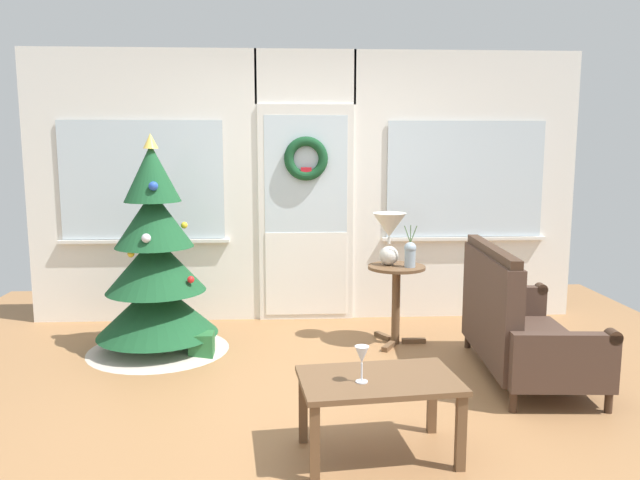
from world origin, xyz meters
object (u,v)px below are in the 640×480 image
(gift_box, at_px, (202,345))
(flower_vase, at_px, (410,253))
(wine_glass, at_px, (362,356))
(coffee_table, at_px, (379,390))
(christmas_tree, at_px, (156,276))
(settee_sofa, at_px, (516,326))
(table_lamp, at_px, (389,232))
(side_table, at_px, (396,288))

(gift_box, bearing_deg, flower_vase, 6.19)
(wine_glass, bearing_deg, gift_box, 121.81)
(coffee_table, xyz_separation_m, wine_glass, (-0.10, -0.06, 0.21))
(christmas_tree, xyz_separation_m, flower_vase, (2.08, -0.00, 0.17))
(christmas_tree, bearing_deg, settee_sofa, -15.04)
(table_lamp, bearing_deg, side_table, -33.69)
(settee_sofa, relative_size, gift_box, 7.45)
(settee_sofa, height_order, gift_box, settee_sofa)
(table_lamp, relative_size, wine_glass, 2.26)
(christmas_tree, distance_m, table_lamp, 1.95)
(side_table, bearing_deg, table_lamp, 146.31)
(christmas_tree, height_order, table_lamp, christmas_tree)
(christmas_tree, height_order, gift_box, christmas_tree)
(flower_vase, height_order, coffee_table, flower_vase)
(coffee_table, bearing_deg, table_lamp, 79.15)
(settee_sofa, bearing_deg, coffee_table, -136.20)
(settee_sofa, relative_size, side_table, 2.13)
(settee_sofa, bearing_deg, flower_vase, 131.04)
(christmas_tree, height_order, wine_glass, christmas_tree)
(flower_vase, bearing_deg, gift_box, -173.81)
(wine_glass, bearing_deg, coffee_table, 30.24)
(christmas_tree, distance_m, gift_box, 0.68)
(settee_sofa, xyz_separation_m, gift_box, (-2.34, 0.54, -0.28))
(wine_glass, bearing_deg, christmas_tree, 127.16)
(christmas_tree, distance_m, side_table, 1.99)
(table_lamp, distance_m, flower_vase, 0.25)
(flower_vase, relative_size, wine_glass, 1.79)
(christmas_tree, relative_size, wine_glass, 9.05)
(gift_box, bearing_deg, settee_sofa, -13.12)
(table_lamp, bearing_deg, christmas_tree, -177.03)
(christmas_tree, distance_m, flower_vase, 2.09)
(christmas_tree, xyz_separation_m, wine_glass, (1.45, -1.91, -0.04))
(side_table, bearing_deg, coffee_table, -102.79)
(side_table, height_order, wine_glass, side_table)
(table_lamp, bearing_deg, wine_glass, -103.27)
(coffee_table, relative_size, wine_glass, 4.56)
(settee_sofa, distance_m, gift_box, 2.42)
(side_table, bearing_deg, wine_glass, -105.17)
(side_table, bearing_deg, christmas_tree, -178.27)
(settee_sofa, distance_m, side_table, 1.08)
(flower_vase, xyz_separation_m, coffee_table, (-0.53, -1.85, -0.42))
(christmas_tree, relative_size, coffee_table, 1.98)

